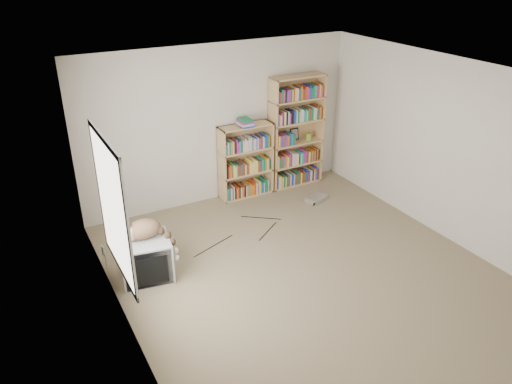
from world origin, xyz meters
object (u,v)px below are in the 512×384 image
bookcase_tall (295,134)px  bookcase_short (245,164)px  dvd_player (316,198)px  crt_tv (146,258)px  cat (148,232)px

bookcase_tall → bookcase_short: bearing=180.0°
bookcase_short → dvd_player: (0.91, -0.77, -0.52)m
crt_tv → cat: 0.36m
bookcase_tall → bookcase_short: bookcase_tall is taller
bookcase_short → bookcase_tall: bearing=-0.0°
cat → dvd_player: cat is taller
bookcase_short → cat: bearing=-145.1°
crt_tv → cat: size_ratio=1.08×
bookcase_tall → dvd_player: size_ratio=5.63×
crt_tv → cat: bearing=20.5°
bookcase_tall → bookcase_short: size_ratio=1.55×
crt_tv → dvd_player: size_ratio=2.06×
crt_tv → dvd_player: crt_tv is taller
cat → dvd_player: (3.02, 0.70, -0.58)m
crt_tv → bookcase_short: (2.17, 1.48, 0.29)m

